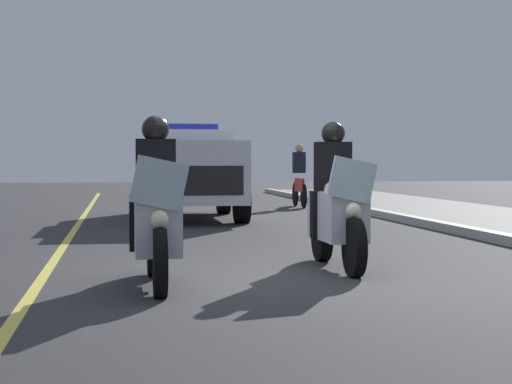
{
  "coord_description": "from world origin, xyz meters",
  "views": [
    {
      "loc": [
        8.98,
        -1.52,
        1.26
      ],
      "look_at": [
        -0.59,
        0.0,
        0.9
      ],
      "focal_mm": 59.63,
      "sensor_mm": 36.0,
      "label": 1
    }
  ],
  "objects_px": {
    "police_suv": "(190,169)",
    "police_motorcycle_lead_right": "(337,209)",
    "police_motorcycle_lead_left": "(156,216)",
    "cyclist_background": "(299,176)"
  },
  "relations": [
    {
      "from": "police_suv",
      "to": "police_motorcycle_lead_right",
      "type": "bearing_deg",
      "value": 6.5
    },
    {
      "from": "police_motorcycle_lead_left",
      "to": "cyclist_background",
      "type": "height_order",
      "value": "police_motorcycle_lead_left"
    },
    {
      "from": "police_motorcycle_lead_right",
      "to": "cyclist_background",
      "type": "height_order",
      "value": "police_motorcycle_lead_right"
    },
    {
      "from": "cyclist_background",
      "to": "police_motorcycle_lead_right",
      "type": "bearing_deg",
      "value": -10.02
    },
    {
      "from": "police_motorcycle_lead_left",
      "to": "police_suv",
      "type": "bearing_deg",
      "value": 173.39
    },
    {
      "from": "police_motorcycle_lead_left",
      "to": "cyclist_background",
      "type": "distance_m",
      "value": 14.45
    },
    {
      "from": "police_suv",
      "to": "police_motorcycle_lead_left",
      "type": "bearing_deg",
      "value": -6.61
    },
    {
      "from": "cyclist_background",
      "to": "police_suv",
      "type": "bearing_deg",
      "value": -39.29
    },
    {
      "from": "police_motorcycle_lead_left",
      "to": "police_motorcycle_lead_right",
      "type": "height_order",
      "value": "same"
    },
    {
      "from": "cyclist_background",
      "to": "police_motorcycle_lead_left",
      "type": "bearing_deg",
      "value": -17.64
    }
  ]
}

